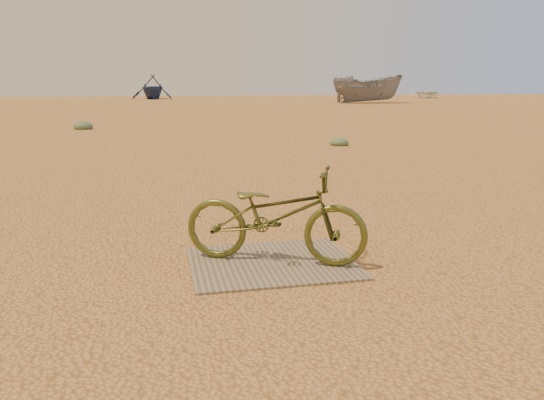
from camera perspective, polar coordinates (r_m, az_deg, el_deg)
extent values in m
plane|color=#C88749|center=(4.78, 5.61, -7.36)|extent=(120.00, 120.00, 0.00)
cube|color=#846D55|center=(4.88, 0.00, -6.76)|extent=(1.49, 1.20, 0.02)
imported|color=#4D511E|center=(4.76, 0.34, -1.64)|extent=(1.75, 1.21, 0.87)
imported|color=navy|center=(52.90, -12.74, 11.80)|extent=(4.68, 5.13, 2.32)
imported|color=slate|center=(42.55, 10.24, 11.68)|extent=(5.70, 2.41, 2.16)
imported|color=silver|center=(57.70, 16.28, 10.98)|extent=(4.86, 5.57, 0.96)
ellipsoid|color=#5C7550|center=(14.06, 7.23, 5.86)|extent=(0.49, 0.49, 0.27)
ellipsoid|color=#5C7550|center=(19.87, -19.64, 7.19)|extent=(0.66, 0.66, 0.36)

